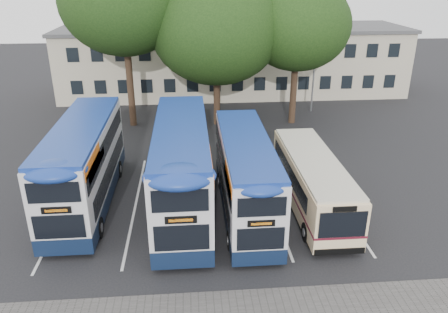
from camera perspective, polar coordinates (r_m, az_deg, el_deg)
name	(u,v)px	position (r m, az deg, el deg)	size (l,w,h in m)	color
ground	(296,255)	(19.21, 9.44, -12.57)	(120.00, 120.00, 0.00)	black
bay_lines	(204,201)	(22.93, -2.69, -5.82)	(14.12, 11.00, 0.01)	silver
depot_building	(233,59)	(42.99, 1.19, 12.56)	(32.40, 8.40, 6.20)	beige
lamp_post	(316,51)	(36.99, 11.91, 13.37)	(0.25, 1.05, 9.06)	gray
tree_left	(123,1)	(32.98, -13.05, 19.12)	(8.85, 8.85, 12.85)	black
tree_mid	(216,28)	(32.67, -1.01, 16.48)	(9.64, 9.64, 11.39)	black
tree_right	(298,26)	(33.41, 9.60, 16.50)	(7.69, 7.69, 10.67)	black
bus_dd_left	(84,160)	(22.93, -17.78, -0.50)	(2.47, 10.18, 4.24)	#0F1C37
bus_dd_mid	(182,164)	(21.28, -5.51, -1.02)	(2.57, 10.59, 4.41)	#0F1C37
bus_dd_right	(246,173)	(20.98, 2.83, -2.16)	(2.27, 9.36, 3.90)	#0F1C37
bus_single	(312,179)	(22.25, 11.45, -2.88)	(2.28, 8.98, 2.67)	beige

